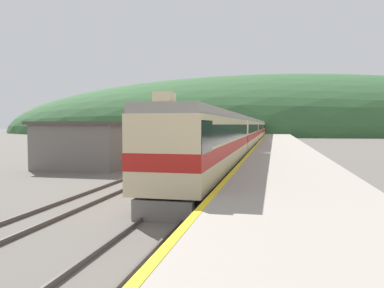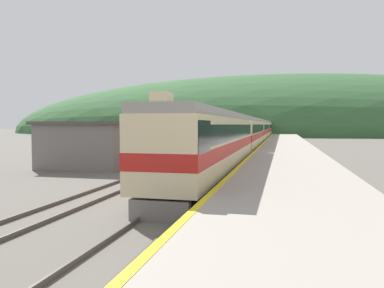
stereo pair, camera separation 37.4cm
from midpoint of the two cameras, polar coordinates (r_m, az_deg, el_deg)
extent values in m
cube|color=#4C443D|center=(62.75, 9.27, -0.13)|extent=(0.08, 180.00, 0.16)
cube|color=#4C443D|center=(62.66, 10.58, -0.14)|extent=(0.08, 180.00, 0.16)
cube|color=#4C443D|center=(63.24, 5.23, -0.07)|extent=(0.08, 180.00, 0.16)
cube|color=#4C443D|center=(63.05, 6.52, -0.09)|extent=(0.08, 180.00, 0.16)
cube|color=#9E9689|center=(42.59, 14.45, -1.07)|extent=(6.02, 140.00, 1.01)
cube|color=yellow|center=(42.61, 10.57, -0.33)|extent=(0.24, 140.00, 0.01)
ellipsoid|color=#335B33|center=(147.13, 12.06, 1.58)|extent=(216.09, 97.24, 43.67)
cube|color=slate|center=(30.57, -15.21, -0.36)|extent=(6.57, 4.92, 3.43)
cube|color=#47423D|center=(30.52, -15.25, 3.09)|extent=(7.07, 5.42, 0.24)
cube|color=black|center=(23.83, 3.81, -4.30)|extent=(2.33, 20.61, 0.85)
cube|color=beige|center=(23.67, 3.82, 0.31)|extent=(2.85, 21.92, 2.98)
cube|color=red|center=(23.68, 3.82, -0.27)|extent=(2.88, 21.94, 0.66)
cube|color=black|center=(23.65, 3.83, 1.90)|extent=(2.87, 20.61, 0.90)
cube|color=gray|center=(23.65, 3.84, 4.41)|extent=(2.68, 21.92, 0.40)
cube|color=black|center=(14.06, -3.01, 1.16)|extent=(2.89, 2.20, 1.19)
cube|color=beige|center=(13.44, -3.86, 7.11)|extent=(0.64, 0.80, 0.36)
cube|color=slate|center=(13.52, -4.13, -10.12)|extent=(2.22, 0.40, 0.77)
cube|color=black|center=(46.68, 8.65, -0.76)|extent=(2.33, 21.15, 0.85)
cube|color=beige|center=(46.60, 8.67, 1.60)|extent=(2.85, 22.50, 2.98)
cube|color=red|center=(46.60, 8.67, 1.30)|extent=(2.88, 22.52, 0.66)
cube|color=black|center=(46.59, 8.68, 2.40)|extent=(2.87, 21.15, 0.90)
cube|color=gray|center=(46.59, 8.69, 3.68)|extent=(2.68, 22.50, 0.40)
cube|color=black|center=(69.99, 10.32, 0.47)|extent=(2.33, 21.15, 0.85)
cube|color=beige|center=(69.93, 10.33, 2.04)|extent=(2.85, 22.50, 2.98)
cube|color=red|center=(69.94, 10.33, 1.84)|extent=(2.88, 22.52, 0.66)
cube|color=black|center=(69.93, 10.34, 2.57)|extent=(2.87, 21.15, 0.90)
cube|color=gray|center=(69.93, 10.34, 3.42)|extent=(2.68, 22.50, 0.40)
cube|color=black|center=(93.35, 11.15, 1.08)|extent=(2.33, 21.15, 0.85)
cube|color=beige|center=(93.30, 11.16, 2.25)|extent=(2.85, 22.50, 2.98)
cube|color=red|center=(93.31, 11.16, 2.11)|extent=(2.88, 22.52, 0.66)
cube|color=black|center=(93.30, 11.16, 2.66)|extent=(2.87, 21.15, 0.90)
cube|color=gray|center=(93.30, 11.17, 3.29)|extent=(2.68, 22.50, 0.40)
cube|color=black|center=(63.84, 5.97, 0.24)|extent=(2.46, 45.29, 0.80)
cube|color=beige|center=(63.78, 5.98, 2.03)|extent=(2.90, 47.17, 3.20)
camera|label=1|loc=(0.19, -89.41, 0.03)|focal=35.00mm
camera|label=2|loc=(0.19, 90.59, -0.03)|focal=35.00mm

